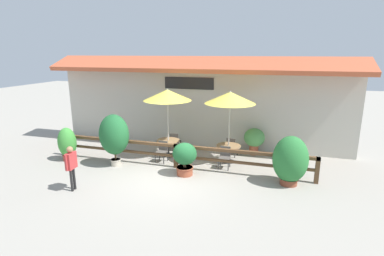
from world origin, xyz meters
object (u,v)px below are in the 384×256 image
chair_near_streetside (162,150)px  potted_plant_tall_tropical (290,160)px  potted_plant_corner_fern (67,144)px  potted_plant_entrance_palm (254,139)px  potted_plant_small_flowering (114,135)px  patio_umbrella_near (167,95)px  dining_table_middle (228,149)px  pedestrian (71,162)px  chair_near_wallside (175,141)px  chair_middle_streetside (225,156)px  dining_table_near (168,143)px  potted_plant_broad_leaf (185,157)px  chair_middle_wallside (232,146)px  patio_umbrella_middle (230,98)px

chair_near_streetside → potted_plant_tall_tropical: bearing=-6.2°
potted_plant_corner_fern → potted_plant_entrance_palm: bearing=22.0°
potted_plant_small_flowering → potted_plant_corner_fern: (-2.22, -0.03, -0.53)m
patio_umbrella_near → dining_table_middle: 3.36m
patio_umbrella_near → potted_plant_small_flowering: 2.72m
chair_near_streetside → pedestrian: (-1.78, -3.31, 0.50)m
chair_near_streetside → potted_plant_small_flowering: size_ratio=0.41×
chair_near_wallside → pedestrian: pedestrian is taller
patio_umbrella_near → chair_middle_streetside: patio_umbrella_near is taller
chair_near_wallside → potted_plant_small_flowering: 3.03m
dining_table_middle → potted_plant_corner_fern: size_ratio=0.71×
chair_near_wallside → potted_plant_corner_fern: potted_plant_corner_fern is taller
chair_near_streetside → potted_plant_tall_tropical: (4.99, -0.85, 0.41)m
dining_table_middle → potted_plant_tall_tropical: potted_plant_tall_tropical is taller
dining_table_near → potted_plant_small_flowering: potted_plant_small_flowering is taller
dining_table_near → chair_near_streetside: size_ratio=1.18×
chair_middle_streetside → pedestrian: (-4.39, -3.34, 0.50)m
potted_plant_small_flowering → potted_plant_entrance_palm: 5.97m
potted_plant_small_flowering → potted_plant_tall_tropical: (6.60, 0.09, -0.38)m
patio_umbrella_near → chair_near_streetside: patio_umbrella_near is taller
dining_table_near → potted_plant_broad_leaf: (1.33, -1.80, 0.14)m
chair_middle_streetside → potted_plant_tall_tropical: (2.38, -0.88, 0.41)m
chair_near_wallside → potted_plant_entrance_palm: potted_plant_entrance_palm is taller
dining_table_near → potted_plant_corner_fern: size_ratio=0.71×
chair_near_streetside → pedestrian: bearing=-114.7°
chair_middle_wallside → dining_table_near: bearing=23.4°
chair_middle_streetside → chair_middle_wallside: size_ratio=1.00×
potted_plant_small_flowering → potted_plant_tall_tropical: 6.61m
dining_table_near → potted_plant_entrance_palm: 3.78m
potted_plant_small_flowering → patio_umbrella_near: bearing=46.3°
chair_middle_wallside → pedestrian: pedestrian is taller
dining_table_near → potted_plant_entrance_palm: bearing=19.7°
dining_table_near → chair_middle_streetside: (2.61, -0.71, -0.10)m
dining_table_near → chair_near_wallside: size_ratio=1.18×
patio_umbrella_near → potted_plant_small_flowering: patio_umbrella_near is taller
dining_table_near → chair_middle_wallside: 2.75m
dining_table_near → potted_plant_entrance_palm: (3.55, 1.27, 0.13)m
chair_middle_streetside → chair_middle_wallside: (0.05, 1.39, 0.00)m
patio_umbrella_near → chair_near_wallside: bearing=86.1°
potted_plant_small_flowering → dining_table_middle: bearing=21.5°
dining_table_middle → potted_plant_small_flowering: 4.61m
chair_near_streetside → chair_middle_streetside: 2.61m
chair_near_wallside → dining_table_near: bearing=84.0°
dining_table_near → patio_umbrella_middle: 3.36m
chair_near_streetside → dining_table_middle: 2.73m
dining_table_middle → patio_umbrella_middle: bearing=63.4°
dining_table_middle → potted_plant_entrance_palm: size_ratio=0.85×
chair_middle_streetside → patio_umbrella_near: bearing=164.7°
patio_umbrella_middle → pedestrian: (-4.42, -4.04, -1.70)m
dining_table_middle → chair_middle_wallside: chair_middle_wallside is taller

